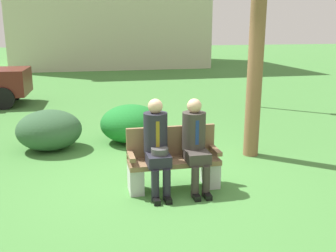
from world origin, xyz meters
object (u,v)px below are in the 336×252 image
object	(u,v)px
seated_man_left	(157,142)
shrub_mid_lawn	(49,130)
shrub_near_bench	(131,124)
street_lamp	(254,24)
seated_man_right	(195,140)
park_bench	(173,162)

from	to	relation	value
seated_man_left	shrub_mid_lawn	distance (m)	2.94
shrub_near_bench	shrub_mid_lawn	xyz separation A→B (m)	(-1.60, -0.16, -0.00)
street_lamp	shrub_mid_lawn	bearing A→B (deg)	-151.28
shrub_near_bench	street_lamp	world-z (taller)	street_lamp
seated_man_right	shrub_near_bench	xyz separation A→B (m)	(-0.63, 2.55, -0.35)
park_bench	seated_man_right	world-z (taller)	seated_man_right
park_bench	shrub_mid_lawn	distance (m)	2.98
shrub_mid_lawn	street_lamp	world-z (taller)	street_lamp
shrub_mid_lawn	seated_man_right	bearing A→B (deg)	-47.04
street_lamp	shrub_near_bench	bearing A→B (deg)	-143.79
seated_man_left	shrub_mid_lawn	xyz separation A→B (m)	(-1.66, 2.39, -0.36)
shrub_near_bench	street_lamp	size ratio (longest dim) A/B	0.32
seated_man_right	shrub_near_bench	size ratio (longest dim) A/B	1.07
shrub_near_bench	park_bench	bearing A→B (deg)	-82.34
shrub_mid_lawn	street_lamp	bearing A→B (deg)	28.72
park_bench	seated_man_right	size ratio (longest dim) A/B	1.00
shrub_near_bench	shrub_mid_lawn	distance (m)	1.60
park_bench	shrub_near_bench	bearing A→B (deg)	97.66
shrub_mid_lawn	street_lamp	distance (m)	6.58
seated_man_right	shrub_near_bench	world-z (taller)	seated_man_right
park_bench	shrub_near_bench	world-z (taller)	park_bench
seated_man_right	shrub_near_bench	bearing A→B (deg)	103.86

